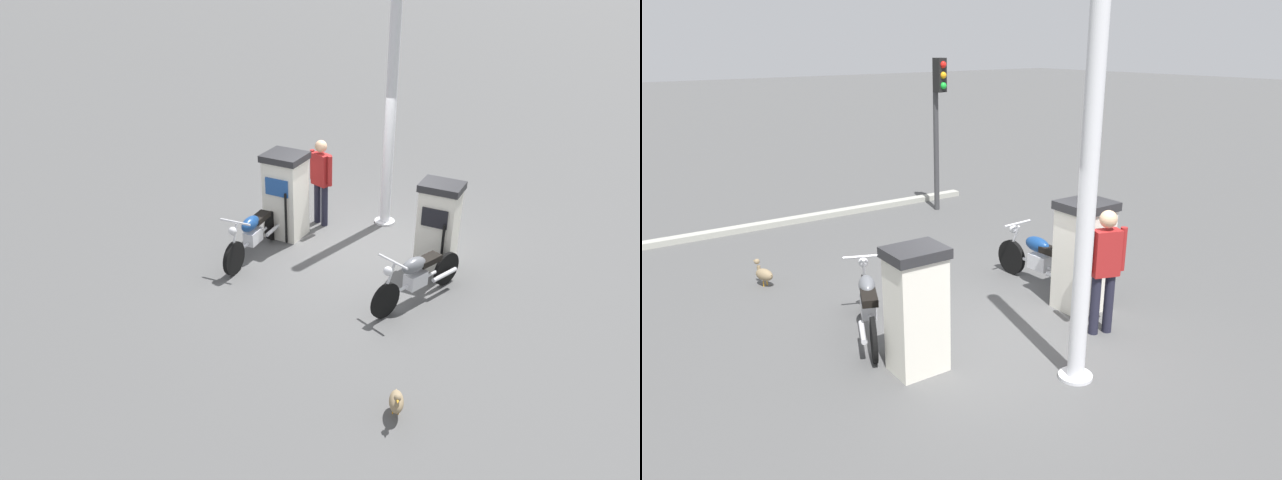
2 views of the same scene
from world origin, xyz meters
The scene contains 10 objects.
ground_plane centered at (0.00, 0.00, 0.00)m, with size 120.00×120.00×0.00m, color #4C4C4C.
fuel_pump_near centered at (-0.04, -1.43, 0.82)m, with size 0.72×0.76×1.62m.
fuel_pump_far centered at (-0.04, 1.43, 0.78)m, with size 0.61×0.71×1.54m.
motorcycle_near_pump centered at (0.93, -1.57, 0.44)m, with size 1.99×0.56×0.93m.
motorcycle_far_pump centered at (1.13, 1.44, 0.46)m, with size 1.84×0.98×0.92m.
attendant_person centered at (-0.75, -1.04, 0.99)m, with size 0.32×0.56×1.71m.
wandering_duck centered at (3.61, 1.95, 0.21)m, with size 0.43×0.28×0.43m.
roadside_traffic_light centered at (5.62, -2.95, 2.34)m, with size 0.39×0.27×3.40m.
canopy_support_pole centered at (-1.33, 0.08, 2.29)m, with size 0.40×0.40×4.72m.
road_edge_kerb centered at (6.70, 0.00, 0.06)m, with size 0.59×8.26×0.12m.
Camera 2 is at (-5.40, 4.91, 3.74)m, focal length 33.77 mm.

